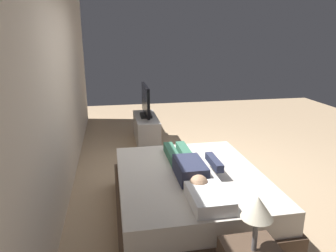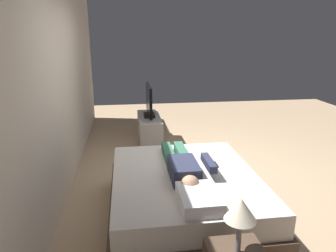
# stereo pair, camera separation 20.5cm
# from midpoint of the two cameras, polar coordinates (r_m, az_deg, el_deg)

# --- Properties ---
(ground_plane) EXTENTS (10.00, 10.00, 0.00)m
(ground_plane) POSITION_cam_midpoint_polar(r_m,az_deg,el_deg) (4.58, 4.24, -9.16)
(ground_plane) COLOR tan
(back_wall) EXTENTS (6.40, 0.10, 2.80)m
(back_wall) POSITION_cam_midpoint_polar(r_m,az_deg,el_deg) (4.49, -19.91, 8.08)
(back_wall) COLOR beige
(back_wall) RESTS_ON ground
(bed) EXTENTS (1.92, 1.60, 0.54)m
(bed) POSITION_cam_midpoint_polar(r_m,az_deg,el_deg) (3.51, 2.31, -12.74)
(bed) COLOR brown
(bed) RESTS_ON ground
(pillow) EXTENTS (0.48, 0.34, 0.12)m
(pillow) POSITION_cam_midpoint_polar(r_m,az_deg,el_deg) (2.81, 5.36, -12.96)
(pillow) COLOR white
(pillow) RESTS_ON bed
(person) EXTENTS (1.26, 0.46, 0.18)m
(person) POSITION_cam_midpoint_polar(r_m,az_deg,el_deg) (3.38, 1.99, -7.23)
(person) COLOR #2D334C
(person) RESTS_ON bed
(remote) EXTENTS (0.15, 0.04, 0.02)m
(remote) POSITION_cam_midpoint_polar(r_m,az_deg,el_deg) (3.64, 7.73, -6.80)
(remote) COLOR black
(remote) RESTS_ON bed
(tv_stand) EXTENTS (1.10, 0.40, 0.50)m
(tv_stand) POSITION_cam_midpoint_polar(r_m,az_deg,el_deg) (5.90, -4.99, -0.64)
(tv_stand) COLOR #B7B2AD
(tv_stand) RESTS_ON ground
(tv) EXTENTS (0.88, 0.20, 0.59)m
(tv) POSITION_cam_midpoint_polar(r_m,az_deg,el_deg) (5.77, -5.12, 4.44)
(tv) COLOR black
(tv) RESTS_ON tv_stand
(lamp) EXTENTS (0.22, 0.22, 0.42)m
(lamp) POSITION_cam_midpoint_polar(r_m,az_deg,el_deg) (2.22, 13.42, -14.46)
(lamp) COLOR #59595B
(lamp) RESTS_ON nightstand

